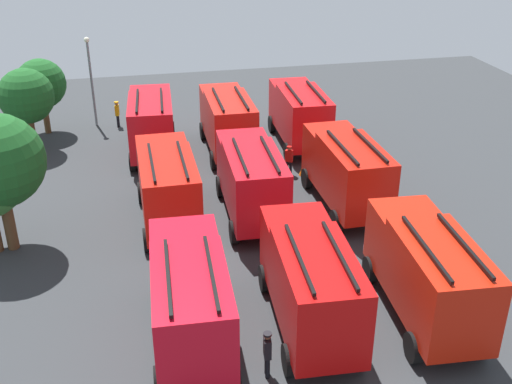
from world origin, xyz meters
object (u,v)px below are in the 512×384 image
at_px(tree_3, 41,84).
at_px(lamppost, 91,74).
at_px(fire_truck_5, 227,120).
at_px(firefighter_4, 117,113).
at_px(firefighter_1, 267,352).
at_px(fire_truck_7, 167,184).
at_px(fire_truck_2, 299,113).
at_px(fire_truck_0, 427,270).
at_px(fire_truck_8, 151,121).
at_px(firefighter_3, 254,129).
at_px(tree_2, 26,96).
at_px(fire_truck_3, 310,279).
at_px(traffic_cone_0, 303,169).
at_px(firefighter_0, 289,159).
at_px(fire_truck_4, 251,178).
at_px(fire_truck_1, 346,169).
at_px(fire_truck_6, 190,297).

relative_size(tree_3, lamppost, 0.82).
relative_size(fire_truck_5, firefighter_4, 4.09).
bearing_deg(firefighter_1, fire_truck_7, 107.90).
height_order(fire_truck_2, lamppost, lamppost).
relative_size(fire_truck_0, fire_truck_8, 1.00).
relative_size(firefighter_3, tree_2, 0.32).
bearing_deg(fire_truck_3, traffic_cone_0, -12.09).
height_order(fire_truck_2, firefighter_3, fire_truck_2).
height_order(fire_truck_8, traffic_cone_0, fire_truck_8).
distance_m(fire_truck_0, firefighter_3, 19.17).
distance_m(fire_truck_0, firefighter_0, 13.95).
relative_size(firefighter_3, traffic_cone_0, 2.30).
height_order(fire_truck_2, firefighter_1, fire_truck_2).
relative_size(fire_truck_4, tree_2, 1.41).
height_order(firefighter_1, firefighter_3, firefighter_1).
bearing_deg(fire_truck_1, fire_truck_6, 135.30).
distance_m(fire_truck_5, tree_3, 12.71).
relative_size(fire_truck_1, fire_truck_2, 0.99).
distance_m(fire_truck_2, tree_3, 16.79).
height_order(fire_truck_3, firefighter_0, fire_truck_3).
bearing_deg(traffic_cone_0, fire_truck_4, 137.45).
bearing_deg(fire_truck_1, traffic_cone_0, 12.04).
bearing_deg(fire_truck_3, lamppost, 21.67).
bearing_deg(fire_truck_1, firefighter_0, 20.19).
distance_m(firefighter_0, tree_2, 16.29).
relative_size(firefighter_1, tree_2, 0.35).
xyz_separation_m(firefighter_1, traffic_cone_0, (15.32, -5.74, -0.65)).
bearing_deg(tree_3, fire_truck_3, -154.62).
xyz_separation_m(fire_truck_4, firefighter_1, (-11.02, 1.79, -1.14)).
height_order(fire_truck_2, fire_truck_6, same).
relative_size(fire_truck_3, lamppost, 1.21).
height_order(fire_truck_0, lamppost, lamppost).
relative_size(fire_truck_2, fire_truck_5, 1.01).
height_order(fire_truck_3, fire_truck_8, same).
bearing_deg(fire_truck_3, fire_truck_6, 95.21).
distance_m(fire_truck_3, fire_truck_8, 18.56).
bearing_deg(fire_truck_5, tree_3, 62.41).
relative_size(fire_truck_2, tree_3, 1.47).
bearing_deg(firefighter_4, fire_truck_6, -75.78).
height_order(fire_truck_0, firefighter_1, fire_truck_0).
relative_size(fire_truck_8, firefighter_1, 4.11).
relative_size(firefighter_1, firefighter_3, 1.09).
bearing_deg(lamppost, fire_truck_4, -153.38).
distance_m(fire_truck_4, tree_2, 16.22).
bearing_deg(traffic_cone_0, fire_truck_1, -167.94).
bearing_deg(fire_truck_4, fire_truck_1, -87.48).
bearing_deg(fire_truck_5, fire_truck_1, -150.93).
distance_m(fire_truck_2, firefighter_4, 12.64).
height_order(fire_truck_1, firefighter_3, fire_truck_1).
bearing_deg(lamppost, fire_truck_2, -117.39).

